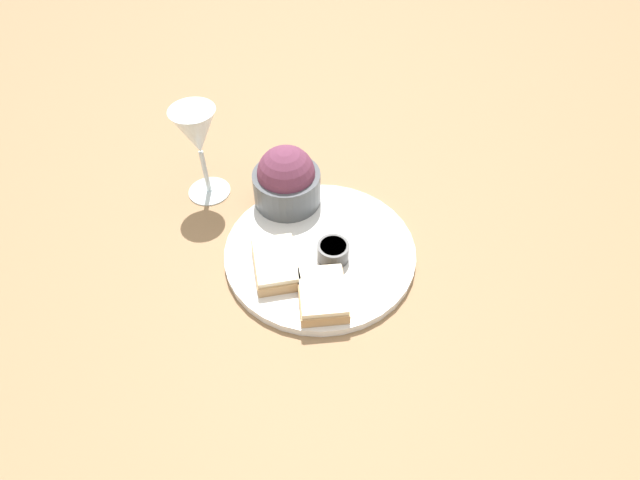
% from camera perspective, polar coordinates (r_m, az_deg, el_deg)
% --- Properties ---
extents(ground_plane, '(4.00, 4.00, 0.00)m').
position_cam_1_polar(ground_plane, '(0.76, 0.00, -1.69)').
color(ground_plane, '#93704C').
extents(dinner_plate, '(0.29, 0.29, 0.01)m').
position_cam_1_polar(dinner_plate, '(0.76, 0.00, -1.35)').
color(dinner_plate, white).
rests_on(dinner_plate, ground_plane).
extents(salad_bowl, '(0.11, 0.11, 0.10)m').
position_cam_1_polar(salad_bowl, '(0.80, -3.84, 6.83)').
color(salad_bowl, '#4C5156').
rests_on(salad_bowl, dinner_plate).
extents(sauce_ramekin, '(0.05, 0.05, 0.03)m').
position_cam_1_polar(sauce_ramekin, '(0.73, 1.51, -1.27)').
color(sauce_ramekin, '#4C4C4C').
rests_on(sauce_ramekin, dinner_plate).
extents(cheese_toast_near, '(0.11, 0.09, 0.03)m').
position_cam_1_polar(cheese_toast_near, '(0.72, -5.04, -2.72)').
color(cheese_toast_near, tan).
rests_on(cheese_toast_near, dinner_plate).
extents(cheese_toast_far, '(0.10, 0.09, 0.03)m').
position_cam_1_polar(cheese_toast_far, '(0.69, 0.29, -6.24)').
color(cheese_toast_far, tan).
rests_on(cheese_toast_far, dinner_plate).
extents(wine_glass, '(0.07, 0.07, 0.16)m').
position_cam_1_polar(wine_glass, '(0.81, -13.85, 11.45)').
color(wine_glass, silver).
rests_on(wine_glass, ground_plane).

